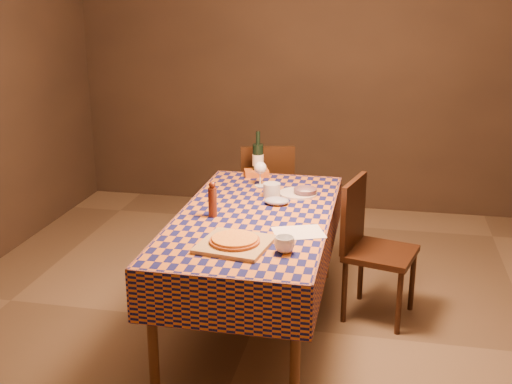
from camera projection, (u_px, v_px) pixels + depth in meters
room at (254, 122)px, 3.78m from camera, size 5.00×5.10×2.70m
dining_table at (254, 226)px, 3.98m from camera, size 0.94×1.84×0.77m
cutting_board at (235, 244)px, 3.47m from camera, size 0.42×0.42×0.02m
pizza at (235, 240)px, 3.46m from camera, size 0.30×0.30×0.03m
pepper_mill at (213, 200)px, 3.89m from camera, size 0.06×0.06×0.22m
bowl at (305, 192)px, 4.31m from camera, size 0.19×0.19×0.05m
wine_glass at (260, 169)px, 4.48m from camera, size 0.09×0.09×0.18m
wine_bottle at (258, 159)px, 4.75m from camera, size 0.10×0.10×0.33m
deli_tub at (272, 190)px, 4.27m from camera, size 0.15×0.15×0.09m
takeout_container at (257, 173)px, 4.76m from camera, size 0.21×0.17×0.04m
white_plate at (298, 193)px, 4.33m from camera, size 0.32×0.32×0.01m
tumbler at (285, 245)px, 3.38m from camera, size 0.14×0.14×0.09m
flour_patch at (298, 232)px, 3.66m from camera, size 0.34×0.30×0.00m
flour_bag at (277, 201)px, 4.13m from camera, size 0.18×0.15×0.05m
chair_far at (266, 192)px, 5.19m from camera, size 0.52×0.52×0.93m
chair_right at (369, 241)px, 4.20m from camera, size 0.52×0.51×0.93m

